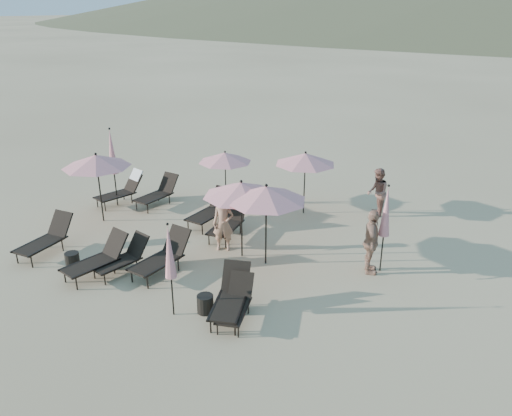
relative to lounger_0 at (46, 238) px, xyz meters
The scene contains 24 objects.
ground 4.69m from the lounger_0, ahead, with size 800.00×800.00×0.00m, color #D6BA8C.
lounger_0 is the anchor object (origin of this frame).
lounger_1 2.23m from the lounger_0, ahead, with size 1.00×1.89×1.03m.
lounger_2 2.71m from the lounger_0, ahead, with size 0.92×1.68×0.92m.
lounger_3 3.73m from the lounger_0, 12.45° to the left, with size 0.84×1.89×1.06m.
lounger_4 6.30m from the lounger_0, ahead, with size 1.22×1.87×1.01m.
lounger_5 6.50m from the lounger_0, ahead, with size 1.00×1.61×0.87m.
lounger_6 4.24m from the lounger_0, 103.45° to the left, with size 1.08×1.90×1.12m.
lounger_7 4.60m from the lounger_0, 86.70° to the left, with size 0.79×1.80×1.01m.
lounger_8 5.07m from the lounger_0, 55.18° to the left, with size 0.77×1.86×1.06m.
lounger_9 5.35m from the lounger_0, 43.05° to the left, with size 0.92×1.85×1.02m.
umbrella_open_0 3.01m from the lounger_0, 98.53° to the left, with size 2.20×2.20×2.37m.
umbrella_open_1 5.87m from the lounger_0, 28.19° to the left, with size 2.15×2.15×2.31m.
umbrella_open_2 6.56m from the lounger_0, 24.26° to the left, with size 2.19×2.19×2.36m.
umbrella_open_3 6.40m from the lounger_0, 67.46° to the left, with size 1.89×1.89×2.03m.
umbrella_open_4 8.43m from the lounger_0, 51.67° to the left, with size 2.06×2.06×2.22m.
umbrella_closed_0 5.33m from the lounger_0, ahead, with size 0.27×0.27×2.34m.
umbrella_closed_1 9.59m from the lounger_0, 23.62° to the left, with size 0.29×0.29×2.49m.
umbrella_closed_2 4.20m from the lounger_0, 104.64° to the left, with size 0.33×0.33×2.86m.
side_table_0 1.40m from the lounger_0, 11.57° to the right, with size 0.39×0.39×0.46m, color black.
side_table_1 5.76m from the lounger_0, ahead, with size 0.39×0.39×0.44m, color black.
beachgoer_a 5.13m from the lounger_0, 32.68° to the left, with size 0.61×0.40×1.66m, color tan.
beachgoer_b 10.57m from the lounger_0, 45.54° to the left, with size 0.82×0.64×1.68m, color #8D5848.
beachgoer_c 9.20m from the lounger_0, 22.90° to the left, with size 1.06×0.44×1.80m, color tan.
Camera 1 is at (7.12, -8.46, 6.66)m, focal length 35.00 mm.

